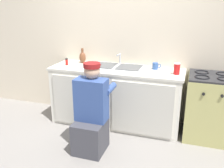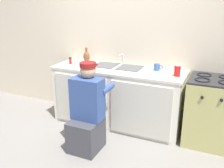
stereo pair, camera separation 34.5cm
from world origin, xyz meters
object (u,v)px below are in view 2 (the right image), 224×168
(plumber_person, at_px, (87,115))
(spice_bottle_red, at_px, (70,61))
(coffee_mug, at_px, (157,67))
(sink_double_basin, at_px, (118,67))
(vase_decorative, at_px, (87,57))
(stove_range, at_px, (210,111))
(soda_cup_red, at_px, (177,71))

(plumber_person, relative_size, spice_bottle_red, 10.52)
(coffee_mug, bearing_deg, sink_double_basin, -166.84)
(plumber_person, bearing_deg, sink_double_basin, 84.25)
(sink_double_basin, xyz_separation_m, coffee_mug, (0.54, 0.13, 0.03))
(plumber_person, bearing_deg, vase_decorative, 119.01)
(vase_decorative, bearing_deg, coffee_mug, -1.87)
(stove_range, relative_size, plumber_person, 0.80)
(coffee_mug, bearing_deg, stove_range, -9.60)
(spice_bottle_red, xyz_separation_m, vase_decorative, (0.17, 0.21, 0.04))
(coffee_mug, bearing_deg, spice_bottle_red, -172.58)
(stove_range, bearing_deg, vase_decorative, 175.02)
(sink_double_basin, bearing_deg, coffee_mug, 13.16)
(plumber_person, distance_m, coffee_mug, 1.19)
(stove_range, bearing_deg, plumber_person, -150.55)
(stove_range, distance_m, spice_bottle_red, 2.12)
(spice_bottle_red, bearing_deg, coffee_mug, 7.42)
(spice_bottle_red, height_order, vase_decorative, vase_decorative)
(stove_range, xyz_separation_m, vase_decorative, (-1.90, 0.17, 0.51))
(stove_range, xyz_separation_m, soda_cup_red, (-0.45, -0.04, 0.50))
(sink_double_basin, bearing_deg, vase_decorative, 164.80)
(stove_range, xyz_separation_m, plumber_person, (-1.38, -0.78, 0.02))
(stove_range, height_order, plumber_person, plumber_person)
(sink_double_basin, relative_size, stove_range, 0.90)
(sink_double_basin, relative_size, spice_bottle_red, 7.62)
(sink_double_basin, bearing_deg, stove_range, -0.10)
(plumber_person, bearing_deg, spice_bottle_red, 133.20)
(spice_bottle_red, bearing_deg, sink_double_basin, 3.30)
(spice_bottle_red, relative_size, soda_cup_red, 0.69)
(stove_range, distance_m, vase_decorative, 1.98)
(stove_range, relative_size, soda_cup_red, 5.84)
(sink_double_basin, distance_m, plumber_person, 0.89)
(plumber_person, height_order, coffee_mug, plumber_person)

